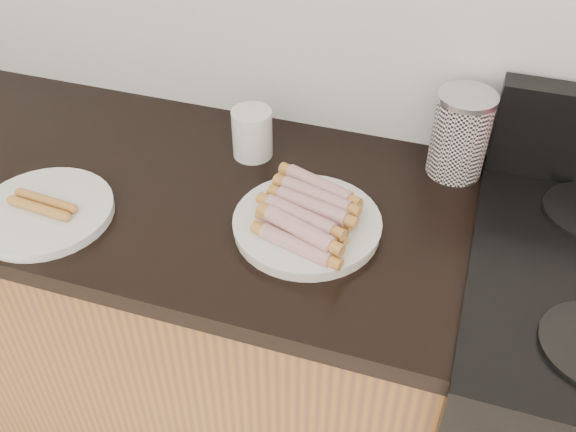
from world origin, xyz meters
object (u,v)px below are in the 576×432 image
(main_plate, at_px, (307,226))
(canister, at_px, (460,134))
(mug, at_px, (252,133))
(side_plate, at_px, (45,212))

(main_plate, distance_m, canister, 0.38)
(mug, bearing_deg, side_plate, -134.50)
(mug, bearing_deg, main_plate, -47.54)
(side_plate, xyz_separation_m, canister, (0.75, 0.40, 0.08))
(main_plate, height_order, mug, mug)
(canister, bearing_deg, mug, -170.21)
(side_plate, distance_m, canister, 0.85)
(canister, xyz_separation_m, mug, (-0.43, -0.07, -0.04))
(main_plate, xyz_separation_m, mug, (-0.19, 0.20, 0.05))
(canister, distance_m, mug, 0.44)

